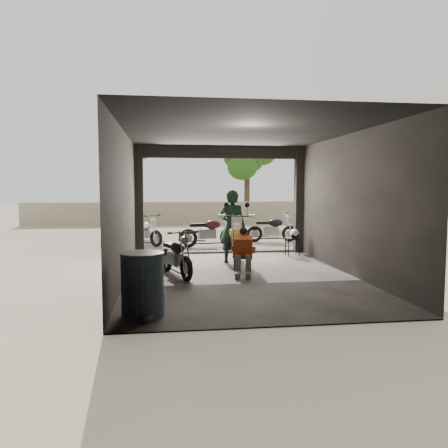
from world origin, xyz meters
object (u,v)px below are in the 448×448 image
object	(u,v)px
rider	(232,227)
sign_post	(310,204)
left_bike	(176,253)
mechanic	(243,254)
main_bike	(236,239)
outside_bike_c	(272,227)
outside_bike_b	(209,229)
helmet	(294,233)
stool	(292,240)
outside_bike_a	(143,230)
oil_drum	(143,286)

from	to	relation	value
rider	sign_post	distance (m)	4.16
left_bike	rider	size ratio (longest dim) A/B	0.81
mechanic	left_bike	bearing A→B (deg)	179.61
main_bike	outside_bike_c	xyz separation A→B (m)	(2.08, 4.58, -0.12)
outside_bike_b	rider	bearing A→B (deg)	176.54
helmet	main_bike	bearing A→B (deg)	-144.27
stool	rider	bearing A→B (deg)	-152.87
outside_bike_a	mechanic	size ratio (longest dim) A/B	1.48
oil_drum	sign_post	distance (m)	8.98
mechanic	stool	size ratio (longest dim) A/B	2.00
helmet	sign_post	bearing A→B (deg)	60.42
left_bike	helmet	bearing A→B (deg)	15.61
sign_post	rider	bearing A→B (deg)	-146.69
mechanic	helmet	bearing A→B (deg)	65.81
rider	stool	distance (m)	2.21
main_bike	mechanic	size ratio (longest dim) A/B	1.91
left_bike	rider	distance (m)	2.13
stool	helmet	bearing A→B (deg)	-15.01
rider	mechanic	world-z (taller)	rider
outside_bike_a	helmet	distance (m)	5.32
main_bike	outside_bike_a	xyz separation A→B (m)	(-2.52, 4.24, -0.14)
outside_bike_a	rider	xyz separation A→B (m)	(2.46, -3.90, 0.43)
main_bike	left_bike	bearing A→B (deg)	-135.71
main_bike	outside_bike_b	bearing A→B (deg)	104.50
mechanic	stool	bearing A→B (deg)	66.69
outside_bike_a	outside_bike_b	size ratio (longest dim) A/B	0.90
main_bike	rider	bearing A→B (deg)	107.73
outside_bike_b	mechanic	distance (m)	4.94
main_bike	outside_bike_b	world-z (taller)	main_bike
main_bike	outside_bike_a	distance (m)	4.93
left_bike	stool	xyz separation A→B (m)	(3.42, 2.44, -0.07)
oil_drum	mechanic	bearing A→B (deg)	53.10
outside_bike_b	sign_post	bearing A→B (deg)	-105.18
left_bike	outside_bike_b	bearing A→B (deg)	56.11
mechanic	stool	distance (m)	3.37
outside_bike_a	stool	bearing A→B (deg)	-77.39
left_bike	helmet	world-z (taller)	left_bike
main_bike	rider	distance (m)	0.45
outside_bike_a	outside_bike_c	distance (m)	4.61
outside_bike_b	outside_bike_c	bearing A→B (deg)	-74.98
main_bike	outside_bike_c	size ratio (longest dim) A/B	1.24
outside_bike_c	left_bike	bearing A→B (deg)	149.31
outside_bike_a	mechanic	xyz separation A→B (m)	(2.44, -5.67, -0.00)
main_bike	oil_drum	distance (m)	4.69
rider	mechanic	size ratio (longest dim) A/B	1.81
rider	oil_drum	bearing A→B (deg)	87.36
left_bike	sign_post	distance (m)	6.29
main_bike	outside_bike_c	world-z (taller)	main_bike
main_bike	rider	xyz separation A→B (m)	(-0.05, 0.34, 0.29)
main_bike	mechanic	bearing A→B (deg)	-84.49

